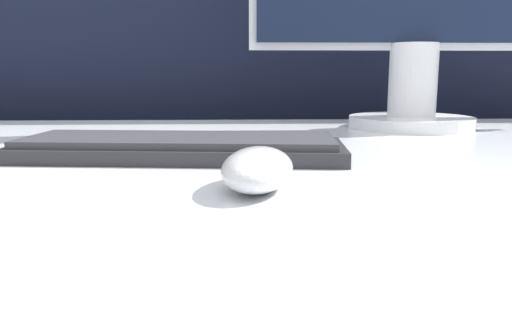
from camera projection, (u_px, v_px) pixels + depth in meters
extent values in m
cube|color=black|center=(217.00, 110.00, 1.14)|extent=(5.00, 0.03, 1.46)
ellipsoid|color=silver|center=(258.00, 169.00, 0.41)|extent=(0.08, 0.12, 0.03)
cube|color=#28282D|center=(181.00, 150.00, 0.57)|extent=(0.38, 0.16, 0.02)
cube|color=#38383D|center=(180.00, 140.00, 0.56)|extent=(0.35, 0.15, 0.01)
cylinder|color=white|center=(411.00, 122.00, 0.86)|extent=(0.21, 0.21, 0.02)
cylinder|color=white|center=(413.00, 80.00, 0.85)|extent=(0.08, 0.08, 0.12)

